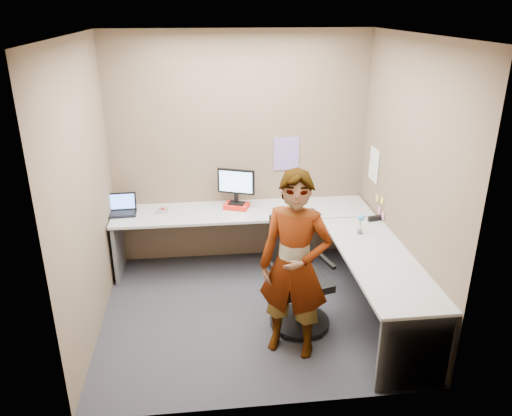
{
  "coord_description": "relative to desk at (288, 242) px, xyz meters",
  "views": [
    {
      "loc": [
        -0.44,
        -4.32,
        2.93
      ],
      "look_at": [
        0.07,
        0.25,
        1.05
      ],
      "focal_mm": 35.0,
      "sensor_mm": 36.0,
      "label": 1
    }
  ],
  "objects": [
    {
      "name": "calendar_purple",
      "position": [
        0.11,
        0.9,
        0.71
      ],
      "size": [
        0.3,
        0.01,
        0.4
      ],
      "primitive_type": "cube",
      "color": "#846BB7",
      "rests_on": "wall_back"
    },
    {
      "name": "flower",
      "position": [
        0.71,
        -0.18,
        0.28
      ],
      "size": [
        0.07,
        0.07,
        0.22
      ],
      "color": "brown",
      "rests_on": "desk"
    },
    {
      "name": "calendar_white",
      "position": [
        1.05,
        0.51,
        0.66
      ],
      "size": [
        0.01,
        0.28,
        0.38
      ],
      "primitive_type": "cube",
      "color": "white",
      "rests_on": "wall_right"
    },
    {
      "name": "wall_left",
      "position": [
        -1.94,
        -0.39,
        0.76
      ],
      "size": [
        0.0,
        2.7,
        2.7
      ],
      "primitive_type": "plane",
      "rotation": [
        1.57,
        0.0,
        1.57
      ],
      "color": "brown",
      "rests_on": "ground"
    },
    {
      "name": "person",
      "position": [
        -0.13,
        -1.01,
        0.26
      ],
      "size": [
        0.73,
        0.62,
        1.71
      ],
      "primitive_type": "imported",
      "rotation": [
        0.0,
        0.0,
        -0.41
      ],
      "color": "#999399",
      "rests_on": "ground"
    },
    {
      "name": "monitor",
      "position": [
        -0.5,
        0.68,
        0.44
      ],
      "size": [
        0.42,
        0.2,
        0.41
      ],
      "rotation": [
        0.0,
        0.0,
        -0.36
      ],
      "color": "black",
      "rests_on": "paper_ream"
    },
    {
      "name": "sticky_note_a",
      "position": [
        1.05,
        0.16,
        0.36
      ],
      "size": [
        0.01,
        0.07,
        0.07
      ],
      "primitive_type": "cube",
      "color": "#F2E059",
      "rests_on": "wall_right"
    },
    {
      "name": "ceiling",
      "position": [
        -0.44,
        -0.39,
        2.11
      ],
      "size": [
        3.0,
        3.0,
        0.0
      ],
      "primitive_type": "plane",
      "rotation": [
        3.14,
        0.0,
        0.0
      ],
      "color": "white",
      "rests_on": "wall_back"
    },
    {
      "name": "sticky_note_c",
      "position": [
        1.05,
        0.09,
        0.21
      ],
      "size": [
        0.01,
        0.07,
        0.07
      ],
      "primitive_type": "cube",
      "color": "pink",
      "rests_on": "wall_right"
    },
    {
      "name": "paper_ream",
      "position": [
        -0.5,
        0.67,
        0.17
      ],
      "size": [
        0.32,
        0.28,
        0.05
      ],
      "primitive_type": "cube",
      "rotation": [
        0.0,
        0.0,
        -0.36
      ],
      "color": "red",
      "rests_on": "desk"
    },
    {
      "name": "laptop",
      "position": [
        -1.8,
        0.66,
        0.2
      ],
      "size": [
        0.32,
        0.27,
        0.22
      ],
      "rotation": [
        0.0,
        0.0,
        0.05
      ],
      "color": "black",
      "rests_on": "desk"
    },
    {
      "name": "sticky_note_b",
      "position": [
        1.05,
        0.21,
        0.23
      ],
      "size": [
        0.01,
        0.07,
        0.07
      ],
      "primitive_type": "cube",
      "color": "pink",
      "rests_on": "wall_right"
    },
    {
      "name": "ground",
      "position": [
        -0.44,
        -0.39,
        -0.59
      ],
      "size": [
        3.0,
        3.0,
        0.0
      ],
      "primitive_type": "plane",
      "color": "#2B2A30",
      "rests_on": "ground"
    },
    {
      "name": "wall_back",
      "position": [
        -0.44,
        0.91,
        0.76
      ],
      "size": [
        3.0,
        0.0,
        3.0
      ],
      "primitive_type": "plane",
      "rotation": [
        1.57,
        0.0,
        0.0
      ],
      "color": "brown",
      "rests_on": "ground"
    },
    {
      "name": "origami",
      "position": [
        -0.47,
        0.36,
        0.17
      ],
      "size": [
        0.1,
        0.1,
        0.06
      ],
      "primitive_type": "cone",
      "color": "white",
      "rests_on": "desk"
    },
    {
      "name": "wall_right",
      "position": [
        1.06,
        -0.39,
        0.76
      ],
      "size": [
        0.0,
        2.7,
        2.7
      ],
      "primitive_type": "plane",
      "rotation": [
        1.57,
        0.0,
        -1.57
      ],
      "color": "brown",
      "rests_on": "ground"
    },
    {
      "name": "stapler",
      "position": [
        0.98,
        0.13,
        0.17
      ],
      "size": [
        0.15,
        0.07,
        0.05
      ],
      "primitive_type": "cube",
      "rotation": [
        0.0,
        0.0,
        0.19
      ],
      "color": "black",
      "rests_on": "desk"
    },
    {
      "name": "office_chair",
      "position": [
        -0.01,
        -0.6,
        -0.14
      ],
      "size": [
        0.62,
        0.6,
        1.1
      ],
      "rotation": [
        0.0,
        0.0,
        0.27
      ],
      "color": "black",
      "rests_on": "ground"
    },
    {
      "name": "sticky_note_d",
      "position": [
        1.05,
        0.31,
        0.33
      ],
      "size": [
        0.01,
        0.07,
        0.07
      ],
      "primitive_type": "cube",
      "color": "#F2E059",
      "rests_on": "wall_right"
    },
    {
      "name": "desk",
      "position": [
        0.0,
        0.0,
        0.0
      ],
      "size": [
        2.98,
        2.58,
        0.73
      ],
      "color": "#A6A6A6",
      "rests_on": "ground"
    },
    {
      "name": "trackball_mouse",
      "position": [
        -1.35,
        0.62,
        0.17
      ],
      "size": [
        0.12,
        0.08,
        0.07
      ],
      "color": "#B7B7BC",
      "rests_on": "desk"
    }
  ]
}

